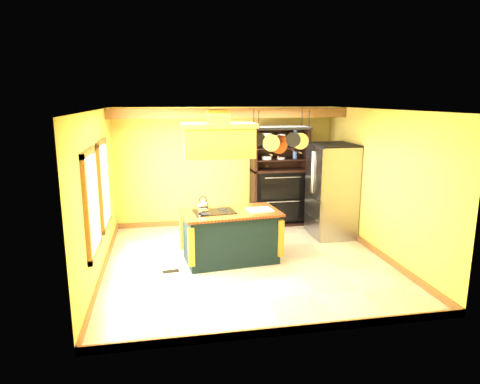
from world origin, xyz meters
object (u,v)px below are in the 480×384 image
object	(u,v)px
refrigerator	(331,192)
pot_rack	(281,134)
kitchen_island	(230,236)
range_hood	(218,138)
hutch	(279,187)

from	to	relation	value
refrigerator	pot_rack	bearing A→B (deg)	-143.46
kitchen_island	pot_rack	bearing A→B (deg)	-5.50
range_hood	refrigerator	distance (m)	3.04
kitchen_island	refrigerator	bearing A→B (deg)	18.47
refrigerator	hutch	size ratio (longest dim) A/B	0.85
range_hood	hutch	distance (m)	3.02
range_hood	pot_rack	bearing A→B (deg)	0.59
kitchen_island	range_hood	world-z (taller)	range_hood
pot_rack	range_hood	bearing A→B (deg)	-179.41
kitchen_island	refrigerator	size ratio (longest dim) A/B	0.94
kitchen_island	hutch	xyz separation A→B (m)	(1.48, 2.13, 0.41)
pot_rack	hutch	distance (m)	2.60
pot_rack	refrigerator	xyz separation A→B (m)	(1.43, 1.06, -1.34)
kitchen_island	refrigerator	world-z (taller)	refrigerator
kitchen_island	pot_rack	distance (m)	2.03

